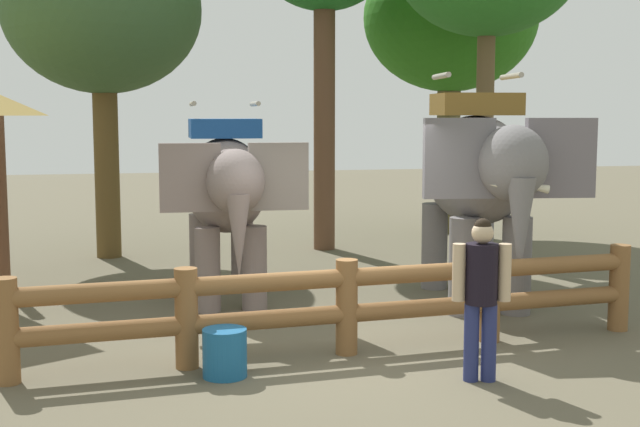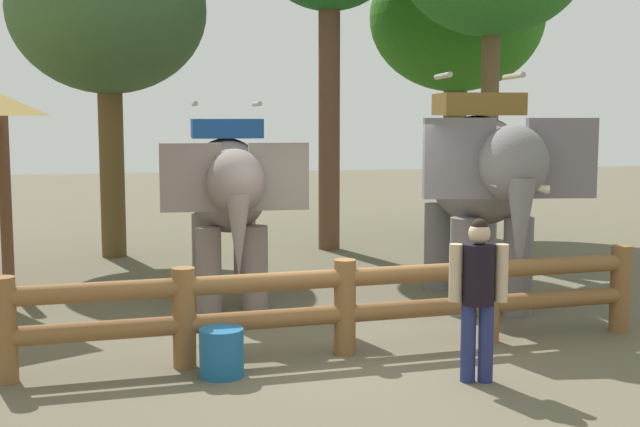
{
  "view_description": "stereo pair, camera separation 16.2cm",
  "coord_description": "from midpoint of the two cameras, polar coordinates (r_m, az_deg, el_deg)",
  "views": [
    {
      "loc": [
        -2.27,
        -8.69,
        2.63
      ],
      "look_at": [
        0.0,
        1.51,
        1.4
      ],
      "focal_mm": 47.94,
      "sensor_mm": 36.0,
      "label": 1
    },
    {
      "loc": [
        -2.11,
        -8.73,
        2.63
      ],
      "look_at": [
        0.0,
        1.51,
        1.4
      ],
      "focal_mm": 47.94,
      "sensor_mm": 36.0,
      "label": 2
    }
  ],
  "objects": [
    {
      "name": "tree_far_left",
      "position": [
        19.09,
        8.45,
        12.66
      ],
      "size": [
        3.76,
        3.76,
        6.29
      ],
      "color": "brown",
      "rests_on": "ground"
    },
    {
      "name": "elephant_center",
      "position": [
        11.84,
        10.18,
        2.51
      ],
      "size": [
        2.11,
        3.75,
        3.18
      ],
      "color": "slate",
      "rests_on": "ground"
    },
    {
      "name": "feed_bucket",
      "position": [
        8.71,
        -6.92,
        -9.22
      ],
      "size": [
        0.45,
        0.45,
        0.49
      ],
      "color": "#19598C",
      "rests_on": "ground"
    },
    {
      "name": "log_fence",
      "position": [
        9.36,
        1.29,
        -5.77
      ],
      "size": [
        7.22,
        0.83,
        1.05
      ],
      "color": "brown",
      "rests_on": "ground"
    },
    {
      "name": "ground_plane",
      "position": [
        9.36,
        1.53,
        -9.61
      ],
      "size": [
        60.0,
        60.0,
        0.0
      ],
      "primitive_type": "plane",
      "color": "brown"
    },
    {
      "name": "tourist_woman_in_black",
      "position": [
        8.49,
        10.18,
        -4.89
      ],
      "size": [
        0.56,
        0.38,
        1.62
      ],
      "color": "navy",
      "rests_on": "ground"
    },
    {
      "name": "elephant_near_left",
      "position": [
        11.9,
        -6.65,
        1.55
      ],
      "size": [
        1.86,
        3.24,
        2.79
      ],
      "color": "gray",
      "rests_on": "ground"
    },
    {
      "name": "tree_deep_back",
      "position": [
        16.13,
        -14.61,
        12.89
      ],
      "size": [
        3.53,
        3.53,
        5.98
      ],
      "color": "brown",
      "rests_on": "ground"
    }
  ]
}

